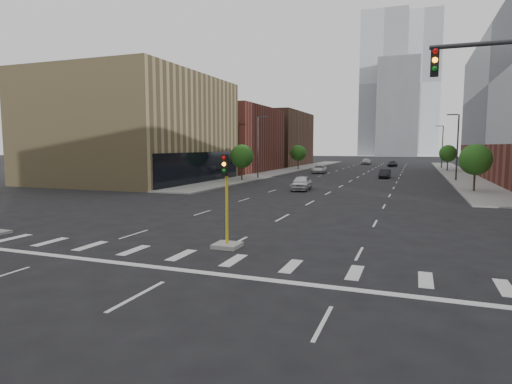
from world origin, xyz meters
The scene contains 22 objects.
ground centered at (0.00, 0.00, 0.00)m, with size 400.00×400.00×0.00m, color black.
sidewalk_left_far centered at (-15.00, 74.00, 0.07)m, with size 5.00×92.00×0.15m, color gray.
sidewalk_right_far centered at (15.00, 74.00, 0.07)m, with size 5.00×92.00×0.15m, color gray.
building_left_mid centered at (-27.50, 40.00, 7.00)m, with size 20.00×24.00×14.00m, color #9D8658.
building_left_far_a centered at (-27.50, 66.00, 6.00)m, with size 20.00×22.00×12.00m, color brown.
building_left_far_b centered at (-27.50, 92.00, 6.50)m, with size 20.00×24.00×13.00m, color brown.
tower_left centered at (-8.00, 220.00, 35.00)m, with size 22.00×22.00×70.00m, color #B2B7BC.
tower_right centered at (10.00, 260.00, 40.00)m, with size 20.00×20.00×80.00m, color #B2B7BC.
tower_mid centered at (0.00, 200.00, 22.00)m, with size 18.00×18.00×44.00m, color slate.
median_traffic_signal centered at (0.00, 8.97, 0.97)m, with size 1.20×1.20×4.40m.
streetlight_right_a centered at (13.41, 55.00, 5.01)m, with size 1.60×0.22×9.07m.
streetlight_right_b centered at (13.41, 90.00, 5.01)m, with size 1.60×0.22×9.07m.
streetlight_left centered at (-13.41, 50.00, 5.01)m, with size 1.60×0.22×9.07m.
tree_left_near centered at (-14.00, 45.00, 3.39)m, with size 3.20×3.20×4.85m.
tree_left_far centered at (-14.00, 75.00, 3.39)m, with size 3.20×3.20×4.85m.
tree_right_near centered at (14.00, 40.00, 3.39)m, with size 3.20×3.20×4.85m.
tree_right_far centered at (14.00, 80.00, 3.39)m, with size 3.20×3.20×4.85m.
car_near_left centered at (-3.30, 35.93, 0.79)m, with size 1.87×4.65×1.59m, color silver.
car_mid_right centered at (4.02, 57.38, 0.68)m, with size 1.44×4.12×1.36m, color black.
car_far_left centered at (-7.65, 65.54, 0.72)m, with size 2.40×5.21×1.45m, color silver.
car_deep_right centered at (3.31, 95.07, 0.67)m, with size 1.87×4.60×1.33m, color black.
car_distant centered at (-3.67, 104.40, 0.85)m, with size 2.00×4.98×1.70m, color #B7B6BB.
Camera 1 is at (8.18, -9.08, 4.77)m, focal length 30.00 mm.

